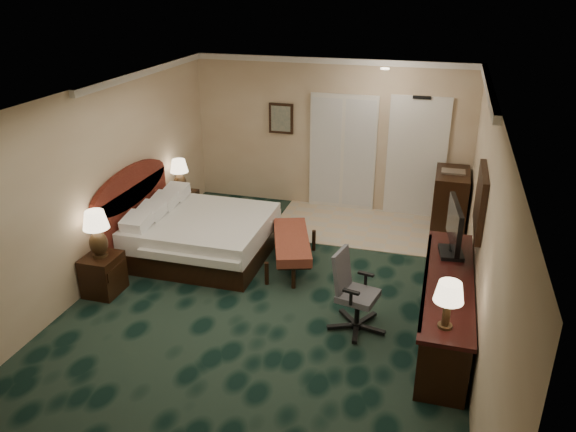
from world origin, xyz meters
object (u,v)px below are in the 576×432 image
(bed, at_px, (203,236))
(bed_bench, at_px, (292,252))
(nightstand_far, at_px, (183,208))
(lamp_far, at_px, (180,176))
(nightstand_near, at_px, (103,274))
(tv, at_px, (454,230))
(minibar, at_px, (450,202))
(lamp_near, at_px, (97,234))
(desk_chair, at_px, (358,293))
(desk, at_px, (445,307))

(bed, bearing_deg, bed_bench, 0.13)
(nightstand_far, relative_size, lamp_far, 0.94)
(nightstand_near, height_order, tv, tv)
(bed, bearing_deg, nightstand_far, 128.84)
(bed, relative_size, nightstand_near, 3.58)
(lamp_far, relative_size, minibar, 0.56)
(nightstand_near, distance_m, nightstand_far, 2.46)
(lamp_near, height_order, lamp_far, lamp_near)
(bed, distance_m, desk_chair, 2.92)
(tv, height_order, minibar, tv)
(nightstand_near, distance_m, lamp_far, 2.57)
(nightstand_far, distance_m, lamp_near, 2.51)
(lamp_near, xyz_separation_m, desk_chair, (3.45, 0.07, -0.37))
(bed_bench, bearing_deg, minibar, 23.35)
(desk, relative_size, minibar, 2.56)
(nightstand_far, height_order, lamp_far, lamp_far)
(desk_chair, distance_m, minibar, 3.44)
(nightstand_far, bearing_deg, minibar, 11.81)
(bed_bench, bearing_deg, tv, -31.48)
(tv, relative_size, desk_chair, 0.87)
(nightstand_far, xyz_separation_m, desk, (4.46, -2.20, 0.10))
(tv, bearing_deg, nightstand_far, 153.36)
(nightstand_near, bearing_deg, nightstand_far, 90.02)
(nightstand_far, relative_size, minibar, 0.53)
(nightstand_near, distance_m, lamp_near, 0.60)
(bed, height_order, bed_bench, bed)
(nightstand_near, height_order, desk_chair, desk_chair)
(bed_bench, relative_size, minibar, 1.37)
(lamp_far, bearing_deg, nightstand_near, -89.09)
(lamp_far, distance_m, desk, 5.05)
(nightstand_near, relative_size, lamp_far, 0.95)
(lamp_far, bearing_deg, lamp_near, -89.34)
(nightstand_far, xyz_separation_m, lamp_far, (-0.04, 0.05, 0.56))
(lamp_near, bearing_deg, nightstand_near, -59.92)
(nightstand_far, height_order, minibar, minibar)
(bed, relative_size, desk, 0.75)
(nightstand_far, xyz_separation_m, lamp_near, (-0.01, -2.44, 0.60))
(nightstand_near, relative_size, bed_bench, 0.39)
(nightstand_near, height_order, lamp_near, lamp_near)
(lamp_near, bearing_deg, minibar, 37.09)
(lamp_far, bearing_deg, bed_bench, -25.56)
(desk, relative_size, desk_chair, 2.60)
(nightstand_far, relative_size, desk, 0.21)
(tv, bearing_deg, bed, 164.61)
(nightstand_far, xyz_separation_m, desk_chair, (3.44, -2.37, 0.23))
(bed, bearing_deg, desk_chair, -26.91)
(nightstand_near, height_order, lamp_far, lamp_far)
(nightstand_far, xyz_separation_m, bed_bench, (2.25, -1.04, -0.03))
(tv, bearing_deg, lamp_near, -176.30)
(nightstand_near, bearing_deg, desk, 3.34)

